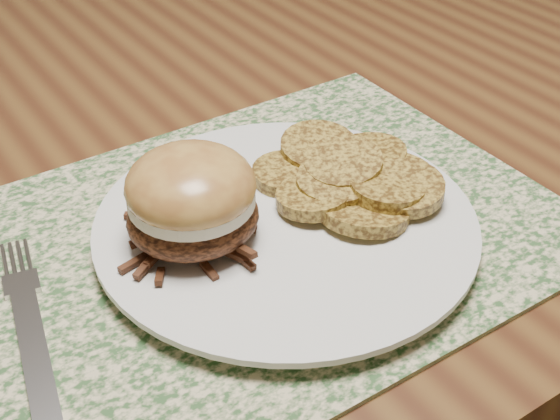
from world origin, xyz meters
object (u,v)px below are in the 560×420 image
object	(u,v)px
dinner_plate	(286,228)
pork_sandwich	(192,199)
fork	(31,334)
dining_table	(194,162)

from	to	relation	value
dinner_plate	pork_sandwich	distance (m)	0.08
fork	pork_sandwich	bearing A→B (deg)	17.70
dining_table	pork_sandwich	bearing A→B (deg)	-116.98
dining_table	dinner_plate	bearing A→B (deg)	-101.60
dining_table	dinner_plate	distance (m)	0.26
dining_table	pork_sandwich	size ratio (longest dim) A/B	15.04
pork_sandwich	fork	distance (m)	0.13
dinner_plate	fork	bearing A→B (deg)	178.53
pork_sandwich	fork	world-z (taller)	pork_sandwich
dining_table	pork_sandwich	distance (m)	0.29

